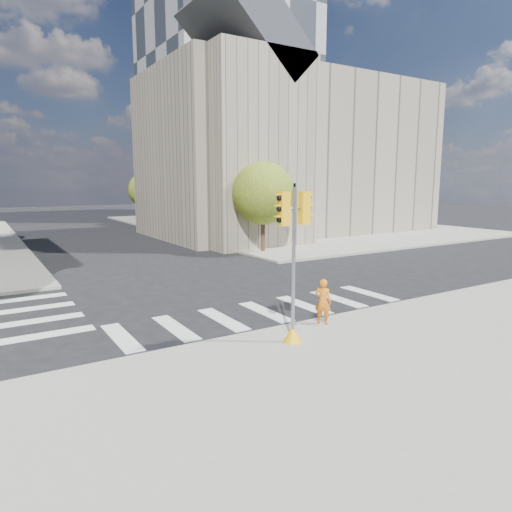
{
  "coord_description": "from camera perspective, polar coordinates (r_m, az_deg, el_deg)",
  "views": [
    {
      "loc": [
        -9.14,
        -15.91,
        4.87
      ],
      "look_at": [
        -0.28,
        -1.63,
        2.1
      ],
      "focal_mm": 32.0,
      "sensor_mm": 36.0,
      "label": 1
    }
  ],
  "objects": [
    {
      "name": "traffic_signal",
      "position": [
        13.26,
        4.69,
        -2.59
      ],
      "size": [
        1.07,
        0.56,
        4.66
      ],
      "rotation": [
        0.0,
        0.0,
        0.07
      ],
      "color": "#FDB70D",
      "rests_on": "sidewalk_near"
    },
    {
      "name": "tree_re_near",
      "position": [
        30.8,
        0.9,
        7.84
      ],
      "size": [
        4.2,
        4.2,
        6.16
      ],
      "color": "#382616",
      "rests_on": "ground"
    },
    {
      "name": "lamp_near",
      "position": [
        34.47,
        -2.03,
        8.87
      ],
      "size": [
        0.35,
        0.18,
        8.11
      ],
      "color": "black",
      "rests_on": "sidewalk_far_right"
    },
    {
      "name": "lamp_far",
      "position": [
        47.14,
        -10.63,
        8.85
      ],
      "size": [
        0.35,
        0.18,
        8.11
      ],
      "color": "black",
      "rests_on": "sidewalk_far_right"
    },
    {
      "name": "tree_re_far",
      "position": [
        52.62,
        -13.51,
        8.02
      ],
      "size": [
        4.0,
        4.0,
        5.88
      ],
      "color": "#382616",
      "rests_on": "ground"
    },
    {
      "name": "ground",
      "position": [
        18.98,
        -1.89,
        -5.51
      ],
      "size": [
        160.0,
        160.0,
        0.0
      ],
      "primitive_type": "plane",
      "color": "black",
      "rests_on": "ground"
    },
    {
      "name": "tree_re_mid",
      "position": [
        41.4,
        -8.21,
        8.55
      ],
      "size": [
        4.6,
        4.6,
        6.66
      ],
      "color": "#382616",
      "rests_on": "ground"
    },
    {
      "name": "photographer",
      "position": [
        15.38,
        8.37,
        -5.64
      ],
      "size": [
        0.62,
        0.67,
        1.54
      ],
      "primitive_type": "imported",
      "rotation": [
        0.0,
        0.0,
        2.19
      ],
      "color": "orange",
      "rests_on": "sidewalk_near"
    },
    {
      "name": "sidewalk_far_right",
      "position": [
        51.27,
        2.98,
        3.98
      ],
      "size": [
        28.0,
        40.0,
        0.15
      ],
      "primitive_type": "cube",
      "color": "gray",
      "rests_on": "ground"
    },
    {
      "name": "civic_building",
      "position": [
        42.95,
        3.48,
        12.54
      ],
      "size": [
        26.0,
        16.0,
        19.39
      ],
      "color": "gray",
      "rests_on": "ground"
    },
    {
      "name": "sidewalk_near",
      "position": [
        11.43,
        28.2,
        -16.63
      ],
      "size": [
        30.0,
        14.0,
        0.15
      ],
      "primitive_type": "cube",
      "color": "gray",
      "rests_on": "ground"
    },
    {
      "name": "office_tower",
      "position": [
        66.53,
        -3.69,
        18.1
      ],
      "size": [
        20.0,
        18.0,
        30.0
      ],
      "primitive_type": "cube",
      "color": "#9EA0A3",
      "rests_on": "ground"
    }
  ]
}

